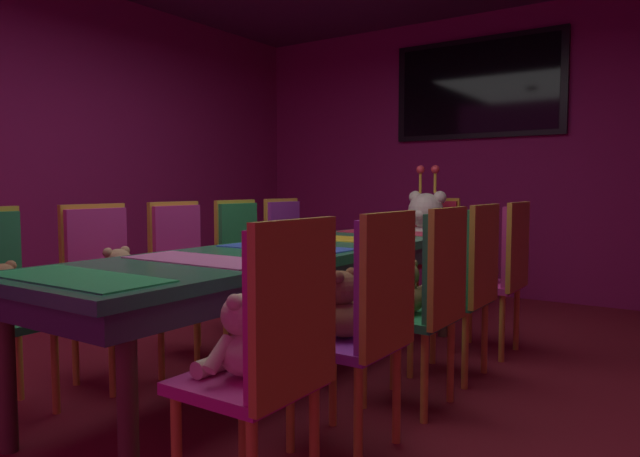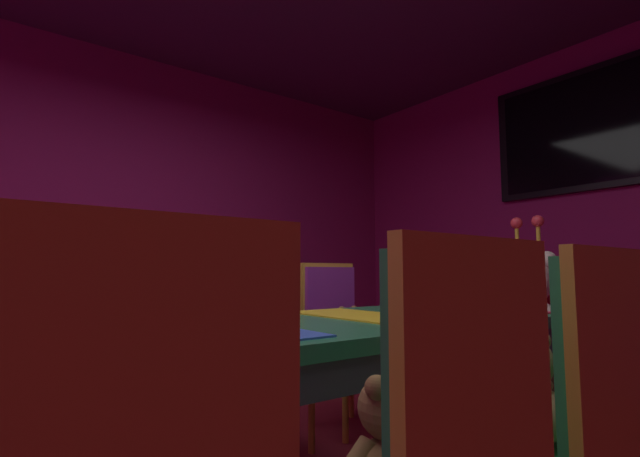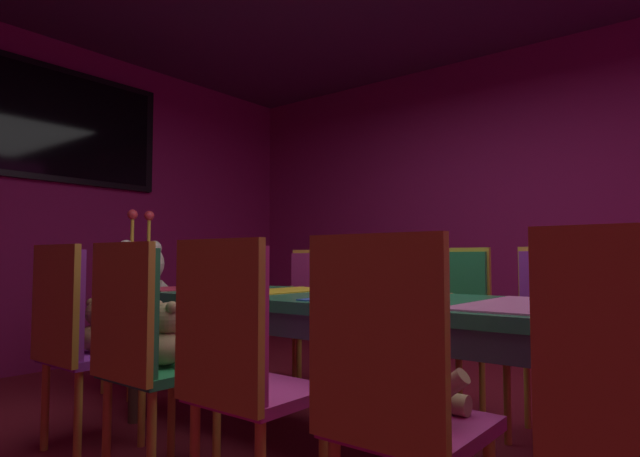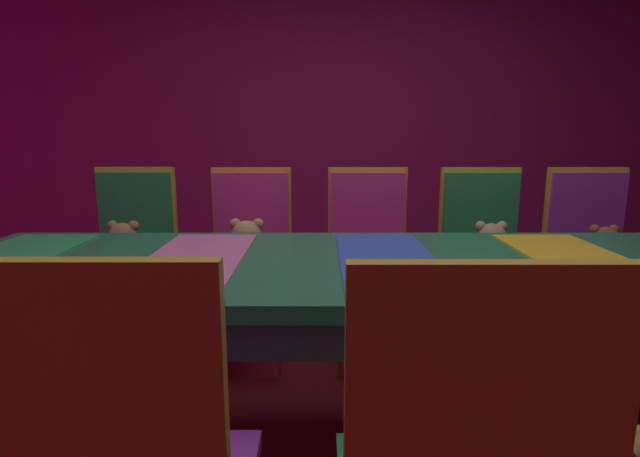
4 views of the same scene
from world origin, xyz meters
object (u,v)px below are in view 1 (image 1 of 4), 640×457
object	(u,v)px
chair_right_4	(505,263)
teddy_right_0	(241,340)
chair_left_2	(183,262)
teddy_left_1	(119,278)
chair_right_1	(371,309)
chair_right_3	(470,274)
chair_left_1	(103,274)
chair_left_3	(244,253)
banquet_table	(286,263)
chair_right_2	(432,288)
king_teddy_bear	(425,231)
teddy_right_1	(340,309)
wall_tv	(477,88)
chair_right_0	(276,342)
teddy_right_4	(483,265)
chair_left_4	(289,247)
teddy_right_2	(405,291)
teddy_left_4	(303,251)
teddy_right_3	(445,274)
teddy_left_0	(3,296)
teddy_left_3	(259,257)
throne_chair	(433,244)

from	to	relation	value
chair_right_4	teddy_right_0	bearing A→B (deg)	85.51
chair_left_2	teddy_right_0	distance (m)	1.95
teddy_left_1	chair_right_1	size ratio (longest dim) A/B	0.32
teddy_right_0	chair_right_3	xyz separation A→B (m)	(0.16, 1.71, 0.02)
chair_left_1	chair_left_3	bearing A→B (deg)	90.33
banquet_table	chair_right_2	world-z (taller)	chair_right_2
banquet_table	teddy_right_0	xyz separation A→B (m)	(0.70, -1.16, -0.08)
teddy_right_0	king_teddy_bear	distance (m)	3.14
teddy_right_1	wall_tv	size ratio (longest dim) A/B	0.18
teddy_right_1	chair_left_1	bearing A→B (deg)	0.54
chair_right_0	teddy_right_4	xyz separation A→B (m)	(-0.10, 2.31, -0.02)
chair_right_4	chair_right_1	bearing A→B (deg)	89.13
chair_right_1	wall_tv	distance (m)	4.04
chair_right_2	chair_right_4	world-z (taller)	same
chair_left_4	teddy_right_1	xyz separation A→B (m)	(1.57, -1.72, -0.01)
chair_left_2	teddy_right_1	world-z (taller)	chair_left_2
teddy_right_2	teddy_left_4	bearing A→B (deg)	-38.47
chair_right_0	teddy_right_0	xyz separation A→B (m)	(-0.14, -0.00, -0.02)
chair_right_0	teddy_right_3	distance (m)	1.72
teddy_left_4	chair_right_3	size ratio (longest dim) A/B	0.28
banquet_table	teddy_right_1	bearing A→B (deg)	-38.31
chair_right_0	wall_tv	xyz separation A→B (m)	(-0.85, 4.26, 1.45)
chair_left_2	teddy_left_0	bearing A→B (deg)	-84.43
chair_left_1	teddy_left_3	world-z (taller)	chair_left_1
chair_left_1	king_teddy_bear	distance (m)	2.62
teddy_right_0	chair_right_2	size ratio (longest dim) A/B	0.31
chair_left_2	throne_chair	size ratio (longest dim) A/B	1.00
chair_right_3	teddy_left_0	bearing A→B (deg)	47.47
chair_right_4	teddy_right_4	bearing A→B (deg)	-0.00
chair_left_3	chair_right_0	world-z (taller)	same
chair_left_3	chair_right_1	bearing A→B (deg)	-34.39
chair_right_4	wall_tv	world-z (taller)	wall_tv
teddy_right_2	wall_tv	distance (m)	3.50
teddy_left_0	chair_right_2	size ratio (longest dim) A/B	0.30
teddy_right_0	chair_right_3	world-z (taller)	chair_right_3
chair_left_4	teddy_left_4	xyz separation A→B (m)	(0.14, 0.00, -0.03)
banquet_table	wall_tv	xyz separation A→B (m)	(0.00, 3.11, 1.39)
teddy_left_3	chair_right_2	distance (m)	1.69
teddy_left_3	banquet_table	bearing A→B (deg)	-40.55
teddy_left_0	chair_left_3	bearing A→B (deg)	93.67
chair_left_3	teddy_right_0	world-z (taller)	chair_left_3
teddy_left_3	teddy_right_4	xyz separation A→B (m)	(1.45, 0.54, -0.01)
king_teddy_bear	chair_right_4	bearing A→B (deg)	49.72
chair_left_3	teddy_right_2	world-z (taller)	chair_left_3
teddy_left_3	teddy_right_0	bearing A→B (deg)	-51.36
teddy_right_1	wall_tv	bearing A→B (deg)	-79.01
teddy_right_2	teddy_right_4	distance (m)	1.13
chair_left_1	chair_right_2	xyz separation A→B (m)	(1.71, 0.59, 0.00)
throne_chair	chair_left_1	bearing A→B (deg)	-17.75
wall_tv	throne_chair	bearing A→B (deg)	-90.00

